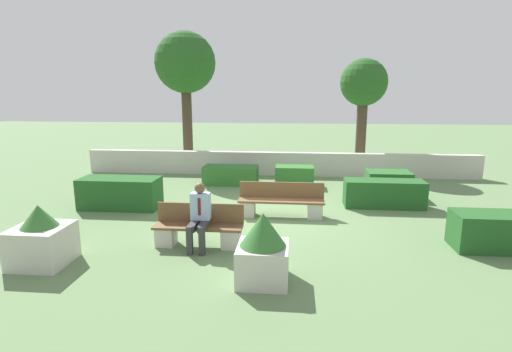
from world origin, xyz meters
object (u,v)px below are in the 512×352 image
(tree_center_left, at_px, (364,86))
(bench_front, at_px, (199,230))
(planter_corner_right, at_px, (41,239))
(tree_leftmost, at_px, (185,65))
(bench_left_side, at_px, (281,203))
(person_seated_man, at_px, (199,213))
(planter_corner_left, at_px, (263,249))

(tree_center_left, bearing_deg, bench_front, -117.85)
(planter_corner_right, relative_size, tree_leftmost, 0.21)
(bench_front, xyz_separation_m, bench_left_side, (1.59, 2.11, 0.01))
(tree_leftmost, xyz_separation_m, tree_center_left, (6.87, 0.40, -0.80))
(bench_left_side, relative_size, tree_leftmost, 0.40)
(person_seated_man, bearing_deg, bench_left_side, 55.62)
(bench_front, relative_size, planter_corner_right, 1.63)
(person_seated_man, xyz_separation_m, tree_center_left, (4.44, 8.65, 2.56))
(person_seated_man, distance_m, tree_leftmost, 9.23)
(planter_corner_right, xyz_separation_m, tree_leftmost, (0.23, 9.27, 3.60))
(bench_front, distance_m, tree_center_left, 10.07)
(person_seated_man, xyz_separation_m, planter_corner_left, (1.36, -1.32, -0.16))
(tree_center_left, bearing_deg, person_seated_man, -117.17)
(bench_front, bearing_deg, planter_corner_left, -45.71)
(bench_front, distance_m, bench_left_side, 2.64)
(planter_corner_right, height_order, tree_center_left, tree_center_left)
(planter_corner_right, bearing_deg, planter_corner_left, -4.31)
(bench_front, height_order, tree_center_left, tree_center_left)
(bench_left_side, xyz_separation_m, person_seated_man, (-1.54, -2.25, 0.39))
(planter_corner_left, relative_size, tree_leftmost, 0.22)
(planter_corner_left, bearing_deg, planter_corner_right, 175.69)
(bench_left_side, bearing_deg, tree_leftmost, 113.17)
(bench_front, height_order, planter_corner_right, planter_corner_right)
(tree_leftmost, bearing_deg, bench_front, -73.71)
(planter_corner_left, height_order, tree_leftmost, tree_leftmost)
(person_seated_man, bearing_deg, tree_center_left, 62.83)
(person_seated_man, bearing_deg, tree_leftmost, 106.41)
(bench_front, xyz_separation_m, planter_corner_left, (1.42, -1.46, 0.24))
(person_seated_man, height_order, tree_leftmost, tree_leftmost)
(bench_left_side, height_order, tree_leftmost, tree_leftmost)
(planter_corner_left, bearing_deg, bench_left_side, 87.22)
(bench_left_side, xyz_separation_m, planter_corner_right, (-4.19, -3.26, 0.14))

